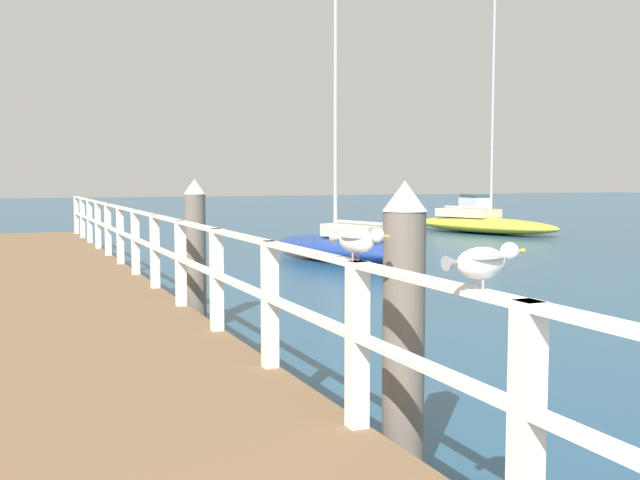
{
  "coord_description": "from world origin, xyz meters",
  "views": [
    {
      "loc": [
        -0.6,
        -0.08,
        2.02
      ],
      "look_at": [
        3.93,
        10.42,
        1.07
      ],
      "focal_mm": 41.99,
      "sensor_mm": 36.0,
      "label": 1
    }
  ],
  "objects_px": {
    "dock_piling_near": "(404,331)",
    "seagull_background": "(358,240)",
    "boat_3": "(472,211)",
    "dock_piling_far": "(196,253)",
    "seagull_foreground": "(483,261)",
    "boat_2": "(343,245)",
    "boat_1": "(482,223)"
  },
  "relations": [
    {
      "from": "dock_piling_near",
      "to": "seagull_background",
      "type": "bearing_deg",
      "value": -168.94
    },
    {
      "from": "dock_piling_near",
      "to": "seagull_foreground",
      "type": "xyz_separation_m",
      "value": [
        -0.37,
        -1.38,
        0.62
      ]
    },
    {
      "from": "dock_piling_near",
      "to": "boat_2",
      "type": "height_order",
      "value": "boat_2"
    },
    {
      "from": "dock_piling_near",
      "to": "seagull_foreground",
      "type": "height_order",
      "value": "dock_piling_near"
    },
    {
      "from": "boat_2",
      "to": "boat_3",
      "type": "distance_m",
      "value": 20.07
    },
    {
      "from": "seagull_background",
      "to": "boat_1",
      "type": "relative_size",
      "value": 0.05
    },
    {
      "from": "dock_piling_far",
      "to": "boat_3",
      "type": "xyz_separation_m",
      "value": [
        19.08,
        20.99,
        -0.61
      ]
    },
    {
      "from": "seagull_foreground",
      "to": "boat_1",
      "type": "distance_m",
      "value": 24.6
    },
    {
      "from": "seagull_background",
      "to": "seagull_foreground",
      "type": "bearing_deg",
      "value": 70.01
    },
    {
      "from": "seagull_foreground",
      "to": "seagull_background",
      "type": "bearing_deg",
      "value": 174.15
    },
    {
      "from": "seagull_background",
      "to": "boat_3",
      "type": "height_order",
      "value": "seagull_background"
    },
    {
      "from": "seagull_background",
      "to": "boat_2",
      "type": "height_order",
      "value": "boat_2"
    },
    {
      "from": "seagull_foreground",
      "to": "boat_2",
      "type": "bearing_deg",
      "value": 151.32
    },
    {
      "from": "dock_piling_far",
      "to": "boat_1",
      "type": "xyz_separation_m",
      "value": [
        13.94,
        12.96,
        -0.64
      ]
    },
    {
      "from": "seagull_background",
      "to": "boat_1",
      "type": "distance_m",
      "value": 23.56
    },
    {
      "from": "seagull_background",
      "to": "boat_3",
      "type": "relative_size",
      "value": 0.11
    },
    {
      "from": "dock_piling_near",
      "to": "boat_2",
      "type": "xyz_separation_m",
      "value": [
        5.24,
        12.1,
        -0.62
      ]
    },
    {
      "from": "dock_piling_near",
      "to": "boat_1",
      "type": "xyz_separation_m",
      "value": [
        13.94,
        18.59,
        -0.64
      ]
    },
    {
      "from": "boat_1",
      "to": "boat_2",
      "type": "xyz_separation_m",
      "value": [
        -8.71,
        -6.49,
        0.02
      ]
    },
    {
      "from": "dock_piling_near",
      "to": "boat_1",
      "type": "distance_m",
      "value": 23.25
    },
    {
      "from": "boat_1",
      "to": "seagull_background",
      "type": "bearing_deg",
      "value": 37.18
    },
    {
      "from": "boat_3",
      "to": "dock_piling_near",
      "type": "bearing_deg",
      "value": 59.06
    },
    {
      "from": "dock_piling_near",
      "to": "seagull_foreground",
      "type": "distance_m",
      "value": 1.56
    },
    {
      "from": "dock_piling_far",
      "to": "dock_piling_near",
      "type": "bearing_deg",
      "value": -90.0
    },
    {
      "from": "seagull_background",
      "to": "dock_piling_far",
      "type": "bearing_deg",
      "value": -114.01
    },
    {
      "from": "dock_piling_far",
      "to": "boat_3",
      "type": "relative_size",
      "value": 0.46
    },
    {
      "from": "dock_piling_near",
      "to": "boat_1",
      "type": "bearing_deg",
      "value": 53.12
    },
    {
      "from": "dock_piling_far",
      "to": "boat_1",
      "type": "relative_size",
      "value": 0.23
    },
    {
      "from": "seagull_foreground",
      "to": "boat_3",
      "type": "height_order",
      "value": "seagull_foreground"
    },
    {
      "from": "seagull_foreground",
      "to": "seagull_background",
      "type": "relative_size",
      "value": 1.03
    },
    {
      "from": "dock_piling_far",
      "to": "seagull_background",
      "type": "distance_m",
      "value": 5.75
    },
    {
      "from": "seagull_foreground",
      "to": "boat_2",
      "type": "height_order",
      "value": "boat_2"
    }
  ]
}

